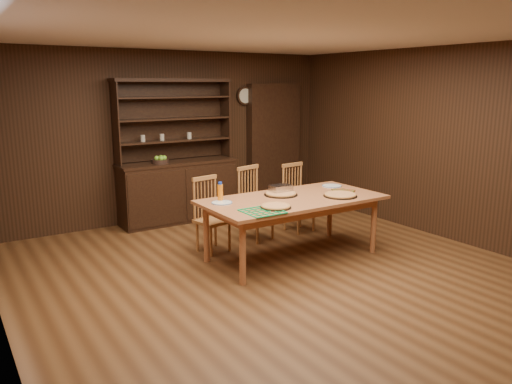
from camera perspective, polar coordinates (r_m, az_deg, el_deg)
floor at (r=5.64m, az=2.89°, el=-9.58°), size 6.00×6.00×0.00m
room_shell at (r=5.26m, az=3.07°, el=6.57°), size 6.00×6.00×6.00m
china_hutch at (r=7.79m, az=-8.95°, el=1.00°), size 1.84×0.52×2.17m
doorway at (r=8.77m, az=2.01°, el=5.40°), size 1.00×0.18×2.10m
wall_clock at (r=8.45m, az=-1.29°, el=10.93°), size 0.30×0.05×0.30m
dining_table at (r=6.06m, az=4.22°, el=-1.29°), size 2.20×1.10×0.75m
chair_left at (r=6.36m, az=-5.33°, el=-2.29°), size 0.45×0.44×0.96m
chair_center at (r=6.81m, az=-0.34°, el=-1.01°), size 0.50×0.49×1.01m
chair_right at (r=7.26m, az=4.61°, el=-0.36°), size 0.44×0.42×0.98m
pizza_left at (r=5.54m, az=2.27°, el=-1.65°), size 0.35×0.35×0.04m
pizza_right at (r=6.19m, az=9.61°, el=-0.33°), size 0.41×0.41×0.04m
pizza_center at (r=6.17m, az=2.86°, el=-0.20°), size 0.42×0.42×0.04m
cooling_rack at (r=5.37m, az=0.73°, el=-2.18°), size 0.42×0.42×0.02m
plate_left at (r=5.76m, az=-3.92°, el=-1.23°), size 0.24×0.24×0.02m
plate_right at (r=6.76m, az=8.65°, el=0.70°), size 0.26×0.26×0.02m
foil_dish at (r=6.27m, az=2.83°, el=0.33°), size 0.27×0.19×0.10m
juice_bottle at (r=5.84m, az=-4.11°, el=-0.04°), size 0.06×0.06×0.23m
pot_holder_a at (r=6.46m, az=10.18°, el=0.09°), size 0.30×0.30×0.02m
pot_holder_b at (r=6.50m, az=9.54°, el=0.19°), size 0.24×0.24×0.01m
fruit_bowl at (r=7.55m, az=-10.89°, el=3.58°), size 0.26×0.26×0.12m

